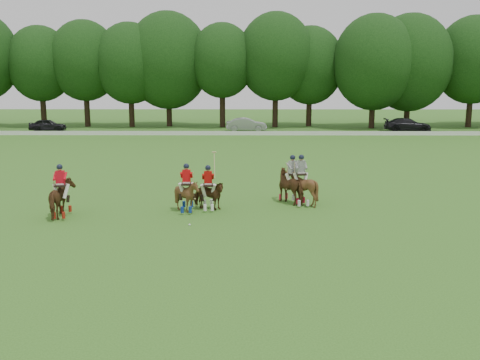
{
  "coord_description": "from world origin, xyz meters",
  "views": [
    {
      "loc": [
        2.71,
        -19.78,
        5.9
      ],
      "look_at": [
        2.52,
        4.2,
        1.4
      ],
      "focal_mm": 40.0,
      "sensor_mm": 36.0,
      "label": 1
    }
  ],
  "objects_px": {
    "car_left": "(48,125)",
    "polo_red_b": "(208,194)",
    "car_right": "(407,125)",
    "polo_red_a": "(61,198)",
    "car_mid": "(246,125)",
    "polo_stripe_b": "(301,187)",
    "polo_red_c": "(187,195)",
    "polo_ball": "(190,225)",
    "polo_stripe_a": "(292,186)"
  },
  "relations": [
    {
      "from": "polo_red_b",
      "to": "polo_ball",
      "type": "relative_size",
      "value": 29.14
    },
    {
      "from": "polo_red_b",
      "to": "car_right",
      "type": "bearing_deg",
      "value": 61.69
    },
    {
      "from": "polo_stripe_b",
      "to": "polo_red_a",
      "type": "bearing_deg",
      "value": -167.2
    },
    {
      "from": "polo_red_b",
      "to": "polo_red_c",
      "type": "xyz_separation_m",
      "value": [
        -0.95,
        -0.36,
        0.06
      ]
    },
    {
      "from": "car_left",
      "to": "polo_stripe_a",
      "type": "height_order",
      "value": "polo_stripe_a"
    },
    {
      "from": "car_right",
      "to": "polo_red_c",
      "type": "relative_size",
      "value": 2.4
    },
    {
      "from": "polo_red_a",
      "to": "polo_ball",
      "type": "xyz_separation_m",
      "value": [
        5.72,
        -1.42,
        -0.8
      ]
    },
    {
      "from": "polo_stripe_a",
      "to": "polo_ball",
      "type": "bearing_deg",
      "value": -137.23
    },
    {
      "from": "polo_stripe_a",
      "to": "car_left",
      "type": "bearing_deg",
      "value": 124.46
    },
    {
      "from": "car_left",
      "to": "car_mid",
      "type": "relative_size",
      "value": 0.89
    },
    {
      "from": "car_left",
      "to": "polo_red_b",
      "type": "xyz_separation_m",
      "value": [
        21.31,
        -38.3,
        0.01
      ]
    },
    {
      "from": "polo_red_c",
      "to": "polo_stripe_a",
      "type": "distance_m",
      "value": 5.25
    },
    {
      "from": "car_mid",
      "to": "polo_ball",
      "type": "bearing_deg",
      "value": 175.26
    },
    {
      "from": "polo_red_c",
      "to": "polo_red_a",
      "type": "bearing_deg",
      "value": -169.58
    },
    {
      "from": "car_left",
      "to": "polo_red_b",
      "type": "height_order",
      "value": "polo_red_b"
    },
    {
      "from": "polo_stripe_a",
      "to": "polo_stripe_b",
      "type": "height_order",
      "value": "polo_stripe_b"
    },
    {
      "from": "car_mid",
      "to": "polo_red_b",
      "type": "bearing_deg",
      "value": 175.89
    },
    {
      "from": "car_right",
      "to": "car_mid",
      "type": "bearing_deg",
      "value": 95.23
    },
    {
      "from": "car_mid",
      "to": "car_left",
      "type": "bearing_deg",
      "value": 88.74
    },
    {
      "from": "polo_red_b",
      "to": "polo_ball",
      "type": "height_order",
      "value": "polo_red_b"
    },
    {
      "from": "car_mid",
      "to": "polo_stripe_b",
      "type": "relative_size",
      "value": 1.94
    },
    {
      "from": "car_right",
      "to": "polo_red_c",
      "type": "distance_m",
      "value": 44.28
    },
    {
      "from": "polo_red_c",
      "to": "polo_ball",
      "type": "relative_size",
      "value": 24.59
    },
    {
      "from": "polo_red_b",
      "to": "polo_stripe_a",
      "type": "bearing_deg",
      "value": 20.08
    },
    {
      "from": "car_mid",
      "to": "polo_red_b",
      "type": "xyz_separation_m",
      "value": [
        -1.91,
        -38.3,
        -0.05
      ]
    },
    {
      "from": "car_left",
      "to": "car_mid",
      "type": "xyz_separation_m",
      "value": [
        23.22,
        0.0,
        0.07
      ]
    },
    {
      "from": "car_right",
      "to": "polo_stripe_a",
      "type": "height_order",
      "value": "polo_stripe_a"
    },
    {
      "from": "car_left",
      "to": "car_right",
      "type": "distance_m",
      "value": 41.94
    },
    {
      "from": "car_right",
      "to": "polo_red_a",
      "type": "height_order",
      "value": "polo_red_a"
    },
    {
      "from": "car_right",
      "to": "polo_red_c",
      "type": "height_order",
      "value": "polo_red_c"
    },
    {
      "from": "car_left",
      "to": "polo_stripe_b",
      "type": "distance_m",
      "value": 45.22
    },
    {
      "from": "polo_stripe_a",
      "to": "polo_ball",
      "type": "distance_m",
      "value": 6.28
    },
    {
      "from": "car_left",
      "to": "polo_ball",
      "type": "height_order",
      "value": "car_left"
    },
    {
      "from": "car_mid",
      "to": "polo_red_b",
      "type": "relative_size",
      "value": 1.79
    },
    {
      "from": "polo_red_a",
      "to": "polo_red_c",
      "type": "xyz_separation_m",
      "value": [
        5.36,
        0.99,
        -0.06
      ]
    },
    {
      "from": "car_left",
      "to": "polo_red_b",
      "type": "relative_size",
      "value": 1.59
    },
    {
      "from": "car_left",
      "to": "polo_red_c",
      "type": "bearing_deg",
      "value": -158.97
    },
    {
      "from": "polo_stripe_b",
      "to": "polo_ball",
      "type": "height_order",
      "value": "polo_stripe_b"
    },
    {
      "from": "polo_red_a",
      "to": "polo_red_c",
      "type": "distance_m",
      "value": 5.45
    },
    {
      "from": "polo_red_b",
      "to": "polo_stripe_a",
      "type": "xyz_separation_m",
      "value": [
        3.98,
        1.46,
        0.13
      ]
    },
    {
      "from": "polo_stripe_b",
      "to": "polo_ball",
      "type": "bearing_deg",
      "value": -142.16
    },
    {
      "from": "polo_red_b",
      "to": "polo_stripe_a",
      "type": "relative_size",
      "value": 1.12
    },
    {
      "from": "polo_red_c",
      "to": "polo_stripe_b",
      "type": "height_order",
      "value": "polo_stripe_b"
    },
    {
      "from": "car_mid",
      "to": "polo_red_b",
      "type": "distance_m",
      "value": 38.35
    },
    {
      "from": "polo_red_a",
      "to": "polo_red_c",
      "type": "bearing_deg",
      "value": 10.42
    },
    {
      "from": "car_left",
      "to": "polo_red_a",
      "type": "height_order",
      "value": "polo_red_a"
    },
    {
      "from": "car_mid",
      "to": "car_right",
      "type": "relative_size",
      "value": 0.89
    },
    {
      "from": "car_right",
      "to": "polo_red_a",
      "type": "bearing_deg",
      "value": 151.04
    },
    {
      "from": "car_left",
      "to": "car_right",
      "type": "bearing_deg",
      "value": -96.74
    },
    {
      "from": "car_left",
      "to": "car_mid",
      "type": "height_order",
      "value": "car_mid"
    }
  ]
}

